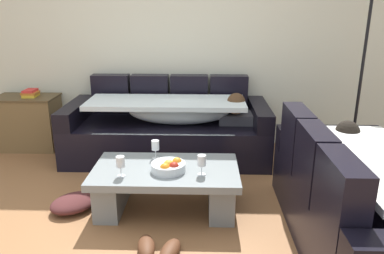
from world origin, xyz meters
TOP-DOWN VIEW (x-y plane):
  - ground_plane at (0.00, 0.00)m, footprint 14.00×14.00m
  - back_wall at (0.00, 2.15)m, footprint 9.00×0.10m
  - couch_along_wall at (0.20, 1.62)m, footprint 2.24×0.92m
  - couch_near_window at (1.68, -0.02)m, footprint 0.92×1.88m
  - coffee_table at (0.26, 0.43)m, footprint 1.20×0.68m
  - fruit_bowl at (0.30, 0.36)m, footprint 0.28×0.28m
  - wine_glass_near_left at (-0.07, 0.26)m, footprint 0.07×0.07m
  - wine_glass_near_right at (0.56, 0.31)m, footprint 0.07×0.07m
  - wine_glass_far_back at (0.16, 0.63)m, footprint 0.07×0.07m
  - side_cabinet at (-1.53, 1.85)m, footprint 0.72×0.44m
  - book_stack_on_cabinet at (-1.46, 1.85)m, footprint 0.17×0.21m
  - floor_lamp at (2.17, 1.51)m, footprint 0.33×0.31m
  - pair_of_shoes at (0.27, -0.19)m, footprint 0.35×0.33m
  - crumpled_garment at (-0.52, 0.40)m, footprint 0.51×0.51m

SIDE VIEW (x-z plane):
  - ground_plane at x=0.00m, z-range 0.00..0.00m
  - pair_of_shoes at x=0.27m, z-range 0.00..0.09m
  - crumpled_garment at x=-0.52m, z-range 0.00..0.12m
  - coffee_table at x=0.26m, z-range 0.05..0.43m
  - side_cabinet at x=-1.53m, z-range 0.00..0.64m
  - couch_along_wall at x=0.20m, z-range -0.11..0.77m
  - couch_near_window at x=1.68m, z-range -0.10..0.78m
  - fruit_bowl at x=0.30m, z-range 0.37..0.47m
  - wine_glass_near_left at x=-0.07m, z-range 0.41..0.58m
  - wine_glass_near_right at x=0.56m, z-range 0.41..0.58m
  - wine_glass_far_back at x=0.16m, z-range 0.41..0.58m
  - book_stack_on_cabinet at x=-1.46m, z-range 0.64..0.72m
  - floor_lamp at x=2.17m, z-range 0.14..2.09m
  - back_wall at x=0.00m, z-range 0.00..2.70m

